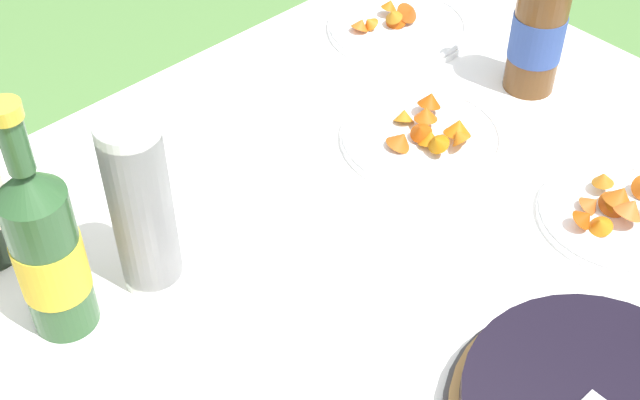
{
  "coord_description": "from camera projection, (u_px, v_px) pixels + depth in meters",
  "views": [
    {
      "loc": [
        -0.44,
        -0.49,
        1.53
      ],
      "look_at": [
        0.1,
        0.1,
        0.77
      ],
      "focal_mm": 50.0,
      "sensor_mm": 36.0,
      "label": 1
    }
  ],
  "objects": [
    {
      "name": "cider_bottle_amber",
      "position": [
        540.0,
        23.0,
        1.3
      ],
      "size": [
        0.08,
        0.08,
        0.3
      ],
      "color": "brown",
      "rests_on": "tablecloth"
    },
    {
      "name": "snack_plate_left",
      "position": [
        619.0,
        212.0,
        1.15
      ],
      "size": [
        0.21,
        0.21,
        0.06
      ],
      "color": "white",
      "rests_on": "tablecloth"
    },
    {
      "name": "serving_knife",
      "position": [
        620.0,
        381.0,
        0.9
      ],
      "size": [
        0.38,
        0.03,
        0.01
      ],
      "rotation": [
        0.0,
        0.0,
        3.13
      ],
      "color": "silver",
      "rests_on": "berry_tart"
    },
    {
      "name": "snack_plate_right",
      "position": [
        398.0,
        25.0,
        1.48
      ],
      "size": [
        0.24,
        0.24,
        0.06
      ],
      "color": "white",
      "rests_on": "tablecloth"
    },
    {
      "name": "snack_plate_near",
      "position": [
        423.0,
        135.0,
        1.27
      ],
      "size": [
        0.24,
        0.24,
        0.05
      ],
      "color": "white",
      "rests_on": "tablecloth"
    },
    {
      "name": "garden_table",
      "position": [
        313.0,
        358.0,
        1.08
      ],
      "size": [
        1.49,
        1.06,
        0.71
      ],
      "color": "brown",
      "rests_on": "ground_plane"
    },
    {
      "name": "tablecloth",
      "position": [
        313.0,
        331.0,
        1.05
      ],
      "size": [
        1.5,
        1.07,
        0.1
      ],
      "color": "white",
      "rests_on": "garden_table"
    },
    {
      "name": "cider_bottle_green",
      "position": [
        47.0,
        250.0,
        0.96
      ],
      "size": [
        0.08,
        0.08,
        0.31
      ],
      "color": "#2D562D",
      "rests_on": "tablecloth"
    },
    {
      "name": "cup_stack",
      "position": [
        141.0,
        206.0,
        1.0
      ],
      "size": [
        0.07,
        0.07,
        0.24
      ],
      "color": "white",
      "rests_on": "tablecloth"
    }
  ]
}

